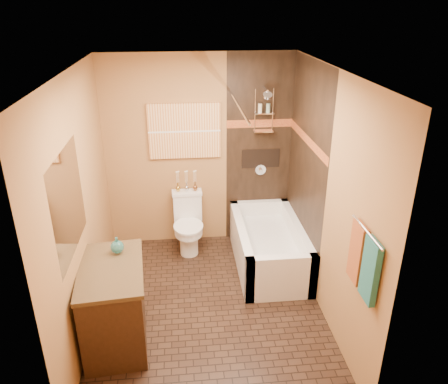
{
  "coord_description": "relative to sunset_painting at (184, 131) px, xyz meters",
  "views": [
    {
      "loc": [
        -0.23,
        -3.83,
        3.07
      ],
      "look_at": [
        0.21,
        0.4,
        1.18
      ],
      "focal_mm": 35.0,
      "sensor_mm": 36.0,
      "label": 1
    }
  ],
  "objects": [
    {
      "name": "shower_fixtures",
      "position": [
        0.98,
        -0.1,
        0.12
      ],
      "size": [
        0.24,
        0.33,
        1.16
      ],
      "color": "silver",
      "rests_on": "floor"
    },
    {
      "name": "vanity_mirror",
      "position": [
        -1.01,
        -1.89,
        -0.05
      ],
      "size": [
        0.01,
        1.0,
        0.9
      ],
      "primitive_type": "cube",
      "color": "white",
      "rests_on": "wall_left"
    },
    {
      "name": "towel_teal",
      "position": [
        1.34,
        -2.66,
        -0.37
      ],
      "size": [
        0.05,
        0.22,
        0.52
      ],
      "primitive_type": "cube",
      "color": "#1C5E55",
      "rests_on": "towel_bar"
    },
    {
      "name": "alcove_niche",
      "position": [
        0.98,
        0.01,
        -0.4
      ],
      "size": [
        0.5,
        0.01,
        0.25
      ],
      "primitive_type": "cube",
      "color": "black",
      "rests_on": "alcove_tile_back"
    },
    {
      "name": "wall_left",
      "position": [
        -1.02,
        -1.48,
        -0.3
      ],
      "size": [
        0.02,
        3.0,
        2.5
      ],
      "primitive_type": "cube",
      "color": "#A67240",
      "rests_on": "floor"
    },
    {
      "name": "sunset_painting",
      "position": [
        0.0,
        0.0,
        0.0
      ],
      "size": [
        0.9,
        0.04,
        0.7
      ],
      "primitive_type": "cube",
      "color": "#C96C2F",
      "rests_on": "wall_back"
    },
    {
      "name": "wall_back",
      "position": [
        0.18,
        0.02,
        -0.3
      ],
      "size": [
        2.4,
        0.02,
        2.5
      ],
      "primitive_type": "cube",
      "color": "#A67240",
      "rests_on": "floor"
    },
    {
      "name": "towel_bar",
      "position": [
        1.33,
        -2.53,
        -0.1
      ],
      "size": [
        0.02,
        0.55,
        0.02
      ],
      "primitive_type": "cylinder",
      "rotation": [
        1.57,
        0.0,
        0.0
      ],
      "color": "silver",
      "rests_on": "wall_right"
    },
    {
      "name": "ceiling",
      "position": [
        0.18,
        -1.48,
        0.95
      ],
      "size": [
        3.0,
        3.0,
        0.0
      ],
      "primitive_type": "plane",
      "color": "silver",
      "rests_on": "wall_back"
    },
    {
      "name": "toilet",
      "position": [
        0.0,
        -0.26,
        -1.16
      ],
      "size": [
        0.39,
        0.58,
        0.77
      ],
      "rotation": [
        0.0,
        0.0,
        0.04
      ],
      "color": "white",
      "rests_on": "floor"
    },
    {
      "name": "teal_bottle",
      "position": [
        -0.7,
        -1.64,
        -0.63
      ],
      "size": [
        0.16,
        0.16,
        0.2
      ],
      "primitive_type": null,
      "rotation": [
        0.0,
        0.0,
        -0.34
      ],
      "color": "#226863",
      "rests_on": "vanity"
    },
    {
      "name": "towel_rust",
      "position": [
        1.34,
        -2.4,
        -0.37
      ],
      "size": [
        0.05,
        0.22,
        0.52
      ],
      "primitive_type": "cube",
      "color": "#99441B",
      "rests_on": "towel_bar"
    },
    {
      "name": "mosaic_band_back",
      "position": [
        0.95,
        0.0,
        0.07
      ],
      "size": [
        0.85,
        0.01,
        0.1
      ],
      "primitive_type": "cube",
      "color": "maroon",
      "rests_on": "alcove_tile_back"
    },
    {
      "name": "wall_right",
      "position": [
        1.38,
        -1.48,
        -0.3
      ],
      "size": [
        0.02,
        3.0,
        2.5
      ],
      "primitive_type": "cube",
      "color": "#A67240",
      "rests_on": "floor"
    },
    {
      "name": "alcove_tile_back",
      "position": [
        0.95,
        0.01,
        -0.3
      ],
      "size": [
        0.85,
        0.01,
        2.5
      ],
      "primitive_type": "cube",
      "color": "black",
      "rests_on": "wall_back"
    },
    {
      "name": "mosaic_band_right",
      "position": [
        1.36,
        -0.73,
        0.07
      ],
      "size": [
        0.01,
        1.5,
        0.1
      ],
      "primitive_type": "cube",
      "color": "maroon",
      "rests_on": "alcove_tile_right"
    },
    {
      "name": "alcove_tile_right",
      "position": [
        1.37,
        -0.73,
        -0.3
      ],
      "size": [
        0.01,
        1.5,
        2.5
      ],
      "primitive_type": "cube",
      "color": "black",
      "rests_on": "wall_right"
    },
    {
      "name": "floor",
      "position": [
        0.18,
        -1.48,
        -1.55
      ],
      "size": [
        3.0,
        3.0,
        0.0
      ],
      "primitive_type": "plane",
      "color": "black",
      "rests_on": "ground"
    },
    {
      "name": "vanity",
      "position": [
        -0.74,
        -1.89,
        -1.13
      ],
      "size": [
        0.66,
        1.0,
        0.84
      ],
      "rotation": [
        0.0,
        0.0,
        0.09
      ],
      "color": "black",
      "rests_on": "floor"
    },
    {
      "name": "curtain_rod",
      "position": [
        0.58,
        -0.73,
        0.47
      ],
      "size": [
        0.03,
        1.55,
        0.03
      ],
      "primitive_type": "cylinder",
      "rotation": [
        1.57,
        0.0,
        0.0
      ],
      "color": "silver",
      "rests_on": "wall_back"
    },
    {
      "name": "bathtub",
      "position": [
        0.98,
        -0.73,
        -1.33
      ],
      "size": [
        0.8,
        1.5,
        0.55
      ],
      "color": "white",
      "rests_on": "floor"
    },
    {
      "name": "bud_vases",
      "position": [
        0.0,
        -0.09,
        -0.63
      ],
      "size": [
        0.28,
        0.06,
        0.28
      ],
      "color": "gold",
      "rests_on": "toilet"
    },
    {
      "name": "wall_front",
      "position": [
        0.18,
        -2.98,
        -0.3
      ],
      "size": [
        2.4,
        0.02,
        2.5
      ],
      "primitive_type": "cube",
      "color": "#A67240",
      "rests_on": "floor"
    }
  ]
}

